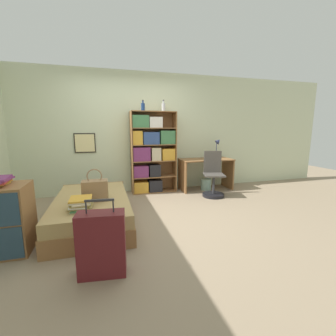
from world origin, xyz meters
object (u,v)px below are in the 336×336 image
Objects in this scene: suitcase at (102,244)px; waste_bin at (206,184)px; bookcase at (151,152)px; desk at (206,168)px; bed at (93,210)px; desk_chair at (213,181)px; bottle_green at (143,107)px; book_stack_on_bed at (81,204)px; desk_lamp at (218,144)px; handbag at (95,190)px; bottle_brown at (163,107)px.

suitcase is 2.95× the size of waste_bin.
desk is (1.26, -0.12, -0.39)m from bookcase.
bed is 2.38× the size of suitcase.
desk_chair is (1.19, -0.64, -0.58)m from bookcase.
desk is at bearing 27.49° from bed.
desk_chair is at bearing -23.79° from bottle_green.
book_stack_on_bed is 0.30× the size of desk.
desk is 0.37m from waste_bin.
desk_chair is (-0.07, -0.52, -0.19)m from desk.
book_stack_on_bed is at bearing -145.69° from waste_bin.
suitcase reaches higher than waste_bin.
bed is at bearing -153.62° from desk_lamp.
handbag is 2.23m from bottle_green.
waste_bin is at bearing -154.56° from desk_lamp.
handbag reaches higher than suitcase.
suitcase is (0.08, -1.12, -0.24)m from handbag.
bottle_brown is (0.28, -0.00, 0.97)m from bookcase.
suitcase is at bearing -72.38° from book_stack_on_bed.
desk_chair reaches higher than waste_bin.
bed is 3.23m from desk_lamp.
bookcase reaches higher than desk.
handbag is at bearing -72.02° from bed.
bottle_green is (1.13, 1.86, 1.37)m from book_stack_on_bed.
handbag is 0.60× the size of suitcase.
handbag is at bearing -131.70° from bottle_brown.
bookcase is (1.12, 1.58, 0.33)m from handbag.
waste_bin is at bearing 26.52° from bed.
book_stack_on_bed is 2.34m from bookcase.
bookcase is (1.19, 1.39, 0.69)m from bed.
bookcase is 7.34× the size of bottle_brown.
desk is (2.38, 1.47, -0.05)m from handbag.
bottle_brown is at bearing -0.19° from bookcase.
desk_chair is at bearing 42.78° from suitcase.
bottle_green reaches higher than bed.
bed is 2.77m from desk.
desk_chair is (2.48, 1.27, -0.17)m from book_stack_on_bed.
bookcase reaches higher than desk_lamp.
desk_lamp is at bearing 33.31° from book_stack_on_bed.
bottle_brown is at bearing 50.43° from book_stack_on_bed.
bookcase is 6.82× the size of waste_bin.
suitcase reaches higher than book_stack_on_bed.
waste_bin is (1.25, -0.17, -0.76)m from bookcase.
bottle_brown is 1.90m from desk_chair.
desk is 2.50× the size of desk_lamp.
handbag is at bearing -157.84° from desk_chair.
book_stack_on_bed is 2.57m from bottle_green.
bottle_green is at bearing 58.04° from handbag.
bottle_brown is (1.57, 1.91, 1.37)m from book_stack_on_bed.
handbag reaches higher than desk.
bed reaches higher than waste_bin.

